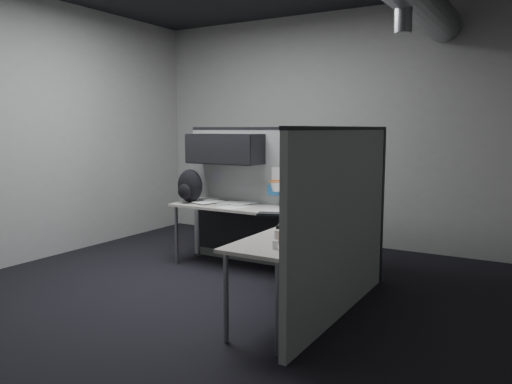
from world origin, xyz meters
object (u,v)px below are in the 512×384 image
Objects in this scene: keyboard at (280,215)px; phone at (287,232)px; backpack at (190,186)px; desk at (272,225)px; monitor at (329,190)px.

phone is (0.46, -0.77, 0.02)m from keyboard.
backpack is at bearing 137.28° from phone.
backpack is (-1.25, 0.23, 0.31)m from desk.
monitor is at bearing 82.94° from phone.
phone is at bearing -54.78° from desk.
phone is at bearing -81.87° from monitor.
desk is 0.70m from monitor.
monitor is 1.57× the size of backpack.
desk is 1.09m from phone.
keyboard is at bearing -35.68° from desk.
desk is 1.31m from backpack.
backpack is (-1.88, 1.12, 0.16)m from phone.
monitor is 1.22× the size of keyboard.
monitor is (0.53, 0.26, 0.38)m from desk.
phone is at bearing -37.00° from keyboard.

